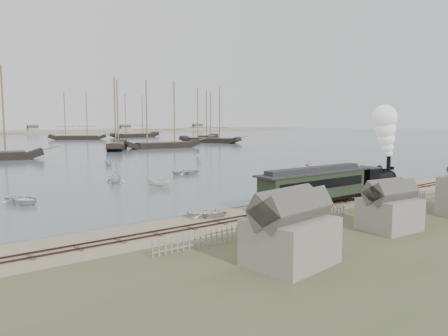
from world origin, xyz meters
TOP-DOWN VIEW (x-y plane):
  - ground at (0.00, 0.00)m, footprint 600.00×600.00m
  - rail_track at (0.00, -2.00)m, footprint 120.00×1.80m
  - picket_fence_west at (-6.50, -7.00)m, footprint 19.00×0.10m
  - picket_fence_east at (12.50, -7.50)m, footprint 15.00×0.10m
  - shed_left at (-10.00, -13.00)m, footprint 5.00×4.00m
  - shed_mid at (2.00, -12.00)m, footprint 4.00×3.50m
  - locomotive at (16.89, -2.00)m, footprint 7.96×2.97m
  - passenger_coach at (4.68, -2.00)m, footprint 13.99×2.70m
  - beached_dinghy at (-6.64, 0.31)m, footprint 4.16×4.42m
  - rowboat_0 at (-18.29, 16.46)m, footprint 5.09×4.53m
  - rowboat_1 at (-4.74, 24.69)m, footprint 4.02×4.09m
  - rowboat_2 at (-2.15, 17.46)m, footprint 3.11×3.00m
  - rowboat_3 at (7.67, 26.26)m, footprint 4.05×4.98m
  - rowboat_4 at (28.93, 20.26)m, footprint 3.48×3.37m
  - rowboat_5 at (21.23, 43.03)m, footprint 3.50×3.00m
  - rowboat_7 at (3.21, 46.17)m, footprint 3.31×2.91m
  - schooner_3 at (22.36, 85.88)m, footprint 14.50×21.09m
  - schooner_4 at (35.21, 82.83)m, footprint 23.06×7.65m
  - schooner_5 at (63.48, 98.49)m, footprint 15.02×23.73m
  - schooner_8 at (32.93, 149.87)m, footprint 22.35×15.53m
  - schooner_9 at (62.44, 157.05)m, footprint 25.46×9.97m
  - schooner_10 at (74.69, 114.75)m, footprint 18.66×17.72m

SIDE VIEW (x-z plane):
  - ground at x=0.00m, z-range 0.00..0.00m
  - picket_fence_west at x=-6.50m, z-range -0.60..0.60m
  - picket_fence_east at x=12.50m, z-range -0.60..0.60m
  - shed_left at x=-10.00m, z-range -2.05..2.05m
  - shed_mid at x=2.00m, z-range -1.80..1.80m
  - rail_track at x=0.00m, z-range -0.04..0.12m
  - beached_dinghy at x=-6.64m, z-range 0.00..0.75m
  - rowboat_0 at x=-18.29m, z-range 0.06..0.93m
  - rowboat_3 at x=7.67m, z-range 0.06..0.97m
  - rowboat_2 at x=-2.15m, z-range 0.06..1.27m
  - rowboat_5 at x=21.23m, z-range 0.06..1.37m
  - rowboat_4 at x=28.93m, z-range 0.06..1.46m
  - rowboat_1 at x=-4.74m, z-range 0.06..1.69m
  - rowboat_7 at x=3.21m, z-range 0.06..1.72m
  - passenger_coach at x=4.68m, z-range 0.45..3.85m
  - locomotive at x=16.89m, z-range -0.39..9.53m
  - schooner_3 at x=22.36m, z-range 0.06..20.06m
  - schooner_4 at x=35.21m, z-range 0.06..20.06m
  - schooner_5 at x=63.48m, z-range 0.06..20.06m
  - schooner_8 at x=32.93m, z-range 0.06..20.06m
  - schooner_9 at x=62.44m, z-range 0.06..20.06m
  - schooner_10 at x=74.69m, z-range 0.06..20.06m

